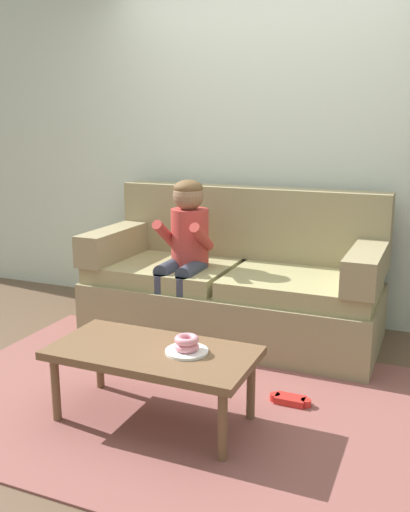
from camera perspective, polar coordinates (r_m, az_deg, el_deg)
ground at (r=3.35m, az=-0.69°, el=-12.77°), size 10.00×10.00×0.00m
wall_back at (r=4.33m, az=6.88°, el=12.25°), size 8.00×0.10×2.80m
area_rug at (r=3.15m, az=-2.58°, el=-14.51°), size 2.78×1.86×0.01m
couch at (r=4.00m, az=3.07°, el=-2.89°), size 2.01×0.90×1.02m
coffee_table at (r=2.84m, az=-5.30°, el=-10.14°), size 1.02×0.51×0.39m
person_child at (r=3.84m, az=-2.03°, el=1.22°), size 0.34×0.58×1.10m
plate at (r=2.77m, az=-1.86°, el=-9.60°), size 0.21×0.21×0.01m
donut at (r=2.76m, az=-1.86°, el=-9.12°), size 0.12×0.12×0.04m
donut_second at (r=2.75m, az=-1.87°, el=-8.43°), size 0.15×0.15×0.04m
toy_controller at (r=3.15m, az=8.60°, el=-14.28°), size 0.23×0.09×0.05m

